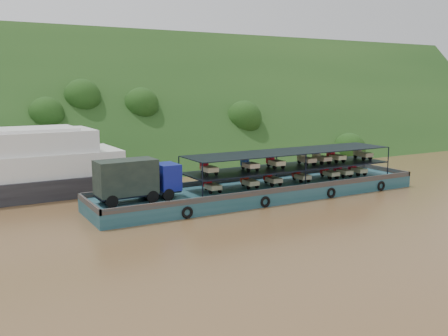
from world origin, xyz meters
TOP-DOWN VIEW (x-y plane):
  - ground at (0.00, 0.00)m, footprint 160.00×160.00m
  - hillside at (0.00, 36.00)m, footprint 140.00×39.60m
  - cargo_barge at (0.30, 1.86)m, footprint 35.00×7.18m

SIDE VIEW (x-z plane):
  - ground at x=0.00m, z-range 0.00..0.00m
  - hillside at x=0.00m, z-range -19.80..19.80m
  - cargo_barge at x=0.30m, z-range -1.22..3.71m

